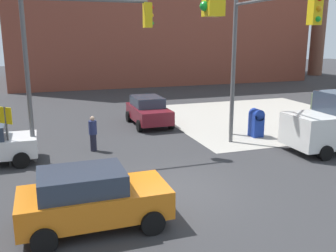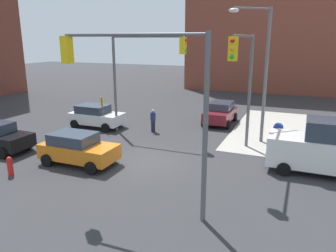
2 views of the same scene
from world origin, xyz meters
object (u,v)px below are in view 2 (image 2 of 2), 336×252
(traffic_signal_ne_corner, at_px, (244,72))
(coupe_maroon, at_px, (220,113))
(traffic_signal_nw_corner, at_px, (141,65))
(street_lamp_corner, at_px, (261,66))
(hatchback_white, at_px, (96,116))
(van_white_delivery, at_px, (331,148))
(pedestrian_crossing, at_px, (153,120))
(coupe_orange, at_px, (78,148))
(traffic_signal_se_corner, at_px, (145,87))
(mailbox_blue, at_px, (277,135))
(fire_hydrant, at_px, (10,166))

(traffic_signal_ne_corner, height_order, coupe_maroon, traffic_signal_ne_corner)
(traffic_signal_nw_corner, xyz_separation_m, street_lamp_corner, (7.44, 1.05, 0.08))
(street_lamp_corner, distance_m, hatchback_white, 11.95)
(traffic_signal_ne_corner, height_order, van_white_delivery, traffic_signal_ne_corner)
(street_lamp_corner, distance_m, coupe_maroon, 6.24)
(hatchback_white, relative_size, pedestrian_crossing, 2.43)
(coupe_maroon, height_order, coupe_orange, same)
(traffic_signal_nw_corner, xyz_separation_m, traffic_signal_se_corner, (4.80, -9.00, 0.03))
(traffic_signal_se_corner, distance_m, traffic_signal_ne_corner, 7.22)
(mailbox_blue, height_order, van_white_delivery, van_white_delivery)
(coupe_orange, bearing_deg, street_lamp_corner, 42.60)
(fire_hydrant, bearing_deg, traffic_signal_ne_corner, 34.68)
(hatchback_white, bearing_deg, traffic_signal_ne_corner, -12.24)
(fire_hydrant, height_order, van_white_delivery, van_white_delivery)
(traffic_signal_se_corner, height_order, coupe_maroon, traffic_signal_se_corner)
(traffic_signal_se_corner, xyz_separation_m, pedestrian_crossing, (-4.28, 9.70, -3.83))
(mailbox_blue, distance_m, pedestrian_crossing, 8.20)
(traffic_signal_nw_corner, relative_size, coupe_orange, 1.66)
(mailbox_blue, relative_size, coupe_maroon, 0.37)
(street_lamp_corner, xyz_separation_m, pedestrian_crossing, (-6.93, -0.35, -3.88))
(pedestrian_crossing, bearing_deg, traffic_signal_se_corner, 75.70)
(street_lamp_corner, distance_m, mailbox_blue, 4.17)
(traffic_signal_nw_corner, relative_size, van_white_delivery, 1.20)
(traffic_signal_nw_corner, relative_size, street_lamp_corner, 0.81)
(hatchback_white, distance_m, coupe_orange, 7.28)
(mailbox_blue, bearing_deg, pedestrian_crossing, 178.60)
(hatchback_white, height_order, pedestrian_crossing, hatchback_white)
(van_white_delivery, relative_size, pedestrian_crossing, 3.41)
(traffic_signal_se_corner, bearing_deg, mailbox_blue, 67.60)
(coupe_orange, distance_m, van_white_delivery, 12.33)
(traffic_signal_ne_corner, bearing_deg, traffic_signal_nw_corner, 163.12)
(fire_hydrant, relative_size, pedestrian_crossing, 0.59)
(van_white_delivery, bearing_deg, traffic_signal_nw_corner, 166.59)
(traffic_signal_nw_corner, height_order, fire_hydrant, traffic_signal_nw_corner)
(coupe_orange, bearing_deg, traffic_signal_ne_corner, 28.71)
(fire_hydrant, distance_m, hatchback_white, 9.04)
(coupe_orange, bearing_deg, fire_hydrant, -129.13)
(traffic_signal_ne_corner, bearing_deg, hatchback_white, 167.76)
(coupe_maroon, xyz_separation_m, van_white_delivery, (7.09, -7.46, 0.44))
(mailbox_blue, relative_size, fire_hydrant, 1.52)
(coupe_maroon, xyz_separation_m, pedestrian_crossing, (-3.72, -4.06, -0.02))
(traffic_signal_se_corner, bearing_deg, traffic_signal_nw_corner, 118.05)
(hatchback_white, bearing_deg, coupe_orange, -62.51)
(traffic_signal_nw_corner, bearing_deg, traffic_signal_ne_corner, -16.88)
(van_white_delivery, height_order, pedestrian_crossing, van_white_delivery)
(coupe_maroon, bearing_deg, street_lamp_corner, -49.14)
(traffic_signal_nw_corner, relative_size, fire_hydrant, 6.91)
(fire_hydrant, distance_m, coupe_orange, 3.20)
(traffic_signal_nw_corner, bearing_deg, hatchback_white, 176.61)
(pedestrian_crossing, bearing_deg, street_lamp_corner, 144.77)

